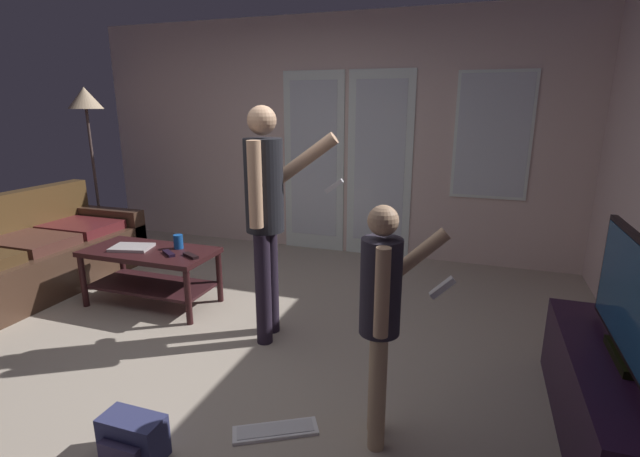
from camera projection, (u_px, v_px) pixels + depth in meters
name	position (u px, v px, depth m)	size (l,w,h in m)	color
ground_plane	(202.00, 357.00, 3.11)	(5.59, 5.24, 0.02)	#A59787
wall_back_with_doors	(330.00, 140.00, 5.12)	(5.59, 0.09, 2.60)	beige
leather_couch	(27.00, 259.00, 4.17)	(0.90, 2.01, 0.85)	#432D21
coffee_table	(151.00, 265.00, 3.84)	(1.09, 0.53, 0.48)	black
tv_stand	(614.00, 402.00, 2.26)	(0.46, 1.41, 0.46)	black
flat_screen_tv	(632.00, 301.00, 2.13)	(0.08, 1.04, 0.60)	black
person_adult	(267.00, 205.00, 3.12)	(0.62, 0.50, 1.64)	#281F2E
person_child	(382.00, 306.00, 2.16)	(0.43, 0.40, 1.21)	tan
floor_lamp	(86.00, 108.00, 5.02)	(0.36, 0.36, 1.83)	#2F2C31
backpack	(132.00, 438.00, 2.19)	(0.31, 0.20, 0.22)	navy
loose_keyboard	(275.00, 430.00, 2.38)	(0.45, 0.33, 0.02)	white
laptop_closed	(132.00, 247.00, 3.83)	(0.32, 0.22, 0.02)	#B9B0B0
cup_near_edge	(178.00, 242.00, 3.83)	(0.08, 0.08, 0.12)	#144896
tv_remote_black	(191.00, 256.00, 3.62)	(0.17, 0.05, 0.02)	black
dvd_remote_slim	(169.00, 253.00, 3.68)	(0.17, 0.05, 0.02)	black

